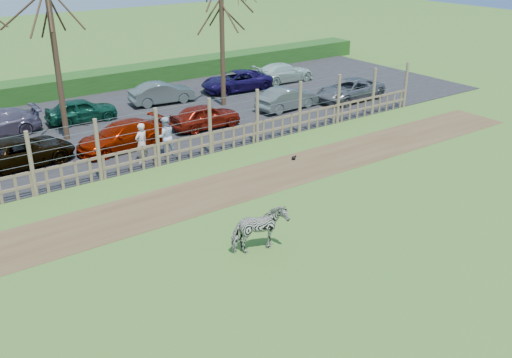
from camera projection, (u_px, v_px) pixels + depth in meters
ground at (277, 245)px, 17.65m from camera, size 120.00×120.00×0.00m
dirt_strip at (202, 195)px, 21.01m from camera, size 34.00×2.80×0.01m
asphalt at (100, 126)px, 28.47m from camera, size 44.00×13.00×0.04m
hedge at (54, 87)px, 33.49m from camera, size 46.00×2.00×1.10m
fence at (158, 148)px, 23.30m from camera, size 30.16×0.16×2.50m
tree_mid at (53, 34)px, 24.73m from camera, size 4.80×4.80×6.83m
tree_right at (221, 9)px, 29.76m from camera, size 4.80×4.80×7.35m
zebra at (259, 230)px, 17.05m from camera, size 1.80×1.05×1.43m
visitor_a at (142, 143)px, 23.53m from camera, size 0.73×0.60×1.72m
visitor_b at (165, 136)px, 24.33m from camera, size 0.94×0.80×1.72m
crow at (294, 158)px, 24.23m from camera, size 0.23×0.17×0.19m
car_2 at (21, 152)px, 23.35m from camera, size 4.49×2.39×1.20m
car_3 at (122, 136)px, 25.19m from camera, size 4.30×2.13×1.20m
car_4 at (205, 116)px, 27.91m from camera, size 3.55×1.48×1.20m
car_5 at (287, 98)px, 30.90m from camera, size 3.72×1.53×1.20m
car_6 at (350, 90)px, 32.57m from camera, size 4.40×2.18×1.20m
car_10 at (81, 110)px, 28.85m from camera, size 3.61×1.65×1.20m
car_11 at (162, 93)px, 31.94m from camera, size 3.76×1.65×1.20m
car_12 at (236, 81)px, 34.53m from camera, size 4.54×2.52×1.20m
car_13 at (284, 72)px, 36.63m from camera, size 4.17×1.76×1.20m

